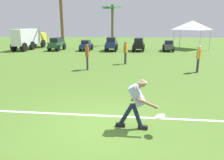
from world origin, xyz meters
TOP-DOWN VIEW (x-y plane):
  - ground_plane at (0.00, 0.00)m, footprint 80.00×80.00m
  - field_line_paint at (0.00, 0.62)m, footprint 21.07×1.08m
  - frisbee_thrower at (1.03, -0.15)m, footprint 1.10×0.58m
  - frisbee_in_flight at (1.62, -0.45)m, footprint 0.30×0.30m
  - teammate_near_sideline at (-1.63, 7.48)m, footprint 0.22×0.50m
  - teammate_midfield at (0.69, 9.60)m, footprint 0.28×0.49m
  - teammate_deep at (4.89, 7.14)m, footprint 0.33×0.48m
  - parked_car_slot_a at (-6.61, 17.27)m, footprint 1.36×2.48m
  - parked_car_slot_b at (-3.48, 17.24)m, footprint 1.16×2.23m
  - parked_car_slot_c at (-0.80, 17.16)m, footprint 1.26×2.39m
  - parked_car_slot_d at (2.02, 17.29)m, footprint 1.42×2.50m
  - parked_car_slot_e at (5.05, 17.32)m, footprint 1.32×2.29m
  - box_truck at (-9.99, 18.22)m, footprint 1.79×5.98m
  - palm_tree_far_left at (-6.94, 20.67)m, footprint 3.62×3.31m
  - palm_tree_left_of_centre at (-1.08, 22.90)m, footprint 2.88×3.41m
  - event_tent at (7.94, 19.75)m, footprint 3.24×3.24m

SIDE VIEW (x-z plane):
  - ground_plane at x=0.00m, z-range 0.00..0.00m
  - field_line_paint at x=0.00m, z-range 0.00..0.01m
  - frisbee_in_flight at x=1.62m, z-range 0.45..0.56m
  - parked_car_slot_b at x=-3.48m, z-range 0.01..1.11m
  - parked_car_slot_e at x=5.05m, z-range 0.01..1.11m
  - parked_car_slot_a at x=-6.61m, z-range 0.05..1.39m
  - parked_car_slot_d at x=2.02m, z-range 0.05..1.39m
  - parked_car_slot_c at x=-0.80m, z-range 0.04..1.44m
  - frisbee_thrower at x=1.03m, z-range 0.09..1.48m
  - teammate_near_sideline at x=-1.63m, z-range 0.16..1.72m
  - teammate_midfield at x=0.69m, z-range 0.16..1.72m
  - teammate_deep at x=4.89m, z-range 0.16..1.72m
  - box_truck at x=-9.99m, z-range 0.13..2.33m
  - event_tent at x=7.94m, z-range 1.05..4.13m
  - palm_tree_left_of_centre at x=-1.08m, z-range 0.63..5.67m
  - palm_tree_far_left at x=-6.94m, z-range 0.52..7.24m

